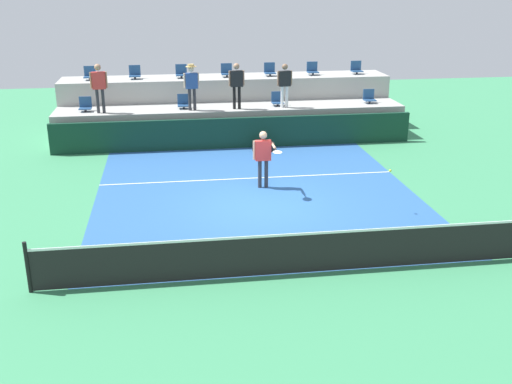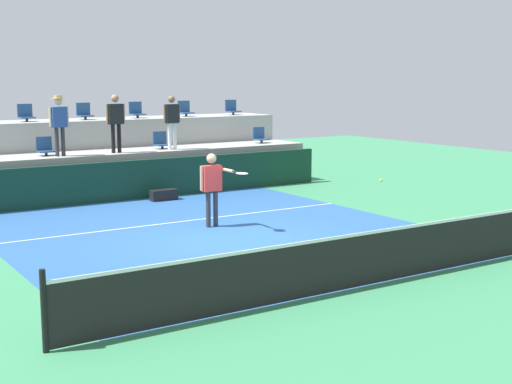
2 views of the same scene
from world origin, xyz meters
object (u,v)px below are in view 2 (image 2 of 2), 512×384
stadium_chair_lower_right (161,142)px  stadium_chair_upper_far_right (232,109)px  stadium_chair_upper_right (185,110)px  spectator_with_hat (59,119)px  tennis_player (213,182)px  stadium_chair_lower_left (45,148)px  stadium_chair_upper_mid_left (26,114)px  stadium_chair_lower_far_right (260,136)px  stadium_chair_upper_center (84,113)px  equipment_bag (164,195)px  tennis_ball (381,180)px  spectator_in_grey (172,117)px  spectator_leaning_on_rail (116,118)px  stadium_chair_upper_mid_right (136,111)px

stadium_chair_lower_right → stadium_chair_upper_far_right: 4.12m
stadium_chair_upper_right → spectator_with_hat: size_ratio=0.31×
stadium_chair_upper_far_right → tennis_player: 9.18m
stadium_chair_lower_left → tennis_player: (2.09, -5.75, -0.43)m
stadium_chair_upper_far_right → spectator_with_hat: bearing=-162.3°
stadium_chair_lower_right → stadium_chair_upper_mid_left: (-3.53, 1.80, 0.85)m
stadium_chair_lower_far_right → tennis_player: size_ratio=0.31×
stadium_chair_upper_center → equipment_bag: 4.35m
stadium_chair_lower_left → tennis_ball: size_ratio=7.65×
equipment_bag → stadium_chair_upper_right: bearing=54.7°
stadium_chair_upper_far_right → spectator_with_hat: (-6.84, -2.18, -0.05)m
stadium_chair_lower_right → tennis_player: bearing=-104.1°
tennis_player → spectator_with_hat: size_ratio=1.02×
stadium_chair_lower_right → stadium_chair_lower_far_right: 3.61m
stadium_chair_lower_right → stadium_chair_lower_far_right: (3.61, 0.00, 0.00)m
stadium_chair_upper_far_right → tennis_player: (-5.05, -7.55, -1.28)m
stadium_chair_upper_center → tennis_ball: stadium_chair_upper_center is taller
spectator_with_hat → spectator_in_grey: size_ratio=1.03×
stadium_chair_upper_right → spectator_leaning_on_rail: spectator_leaning_on_rail is taller
stadium_chair_lower_left → stadium_chair_lower_far_right: (7.14, 0.00, 0.00)m
stadium_chair_lower_left → spectator_in_grey: 3.82m
stadium_chair_lower_far_right → spectator_in_grey: (-3.42, -0.38, 0.75)m
spectator_in_grey → stadium_chair_lower_far_right: bearing=6.4°
stadium_chair_upper_far_right → spectator_leaning_on_rail: (-5.20, -2.18, -0.06)m
stadium_chair_upper_mid_left → stadium_chair_lower_right: bearing=-27.0°
stadium_chair_lower_left → stadium_chair_upper_center: stadium_chair_upper_center is taller
stadium_chair_lower_left → tennis_ball: stadium_chair_lower_left is taller
spectator_with_hat → tennis_ball: spectator_with_hat is taller
tennis_player → spectator_in_grey: bearing=73.0°
stadium_chair_upper_center → stadium_chair_upper_mid_right: size_ratio=1.00×
tennis_player → spectator_in_grey: (1.64, 5.37, 1.18)m
stadium_chair_upper_far_right → stadium_chair_lower_right: bearing=-153.5°
stadium_chair_lower_left → stadium_chair_upper_center: 2.68m
stadium_chair_upper_far_right → tennis_ball: bearing=-102.1°
stadium_chair_lower_left → stadium_chair_upper_mid_right: stadium_chair_upper_mid_right is taller
stadium_chair_upper_right → tennis_player: bearing=-113.0°
stadium_chair_lower_right → tennis_player: (-1.45, -5.75, -0.43)m
stadium_chair_lower_far_right → spectator_with_hat: spectator_with_hat is taller
stadium_chair_lower_right → spectator_with_hat: size_ratio=0.31×
stadium_chair_lower_right → tennis_ball: 8.30m
equipment_bag → stadium_chair_upper_mid_left: bearing=126.5°
spectator_in_grey → equipment_bag: spectator_in_grey is taller
spectator_in_grey → stadium_chair_lower_right: bearing=116.5°
stadium_chair_upper_center → spectator_leaning_on_rail: 2.19m
spectator_with_hat → stadium_chair_upper_center: bearing=55.6°
stadium_chair_upper_mid_right → stadium_chair_upper_far_right: bearing=0.0°
stadium_chair_upper_mid_right → spectator_in_grey: bearing=-85.1°
stadium_chair_lower_right → spectator_in_grey: spectator_in_grey is taller
stadium_chair_upper_mid_left → tennis_player: bearing=-74.6°
stadium_chair_upper_mid_left → stadium_chair_upper_mid_right: 3.53m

